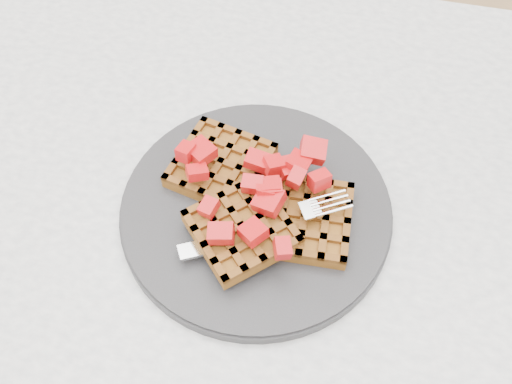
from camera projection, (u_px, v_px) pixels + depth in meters
table at (343, 292)px, 0.66m from camera, size 1.20×0.80×0.75m
plate at (256, 209)px, 0.58m from camera, size 0.28×0.28×0.02m
waffles at (255, 202)px, 0.56m from camera, size 0.20×0.19×0.03m
strawberry_pile at (256, 184)px, 0.54m from camera, size 0.15×0.15×0.02m
fork at (277, 228)px, 0.55m from camera, size 0.17×0.11×0.02m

